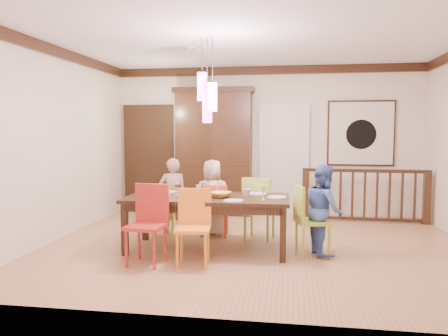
# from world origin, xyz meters

# --- Properties ---
(floor) EXTENTS (6.00, 6.00, 0.00)m
(floor) POSITION_xyz_m (0.00, 0.00, 0.00)
(floor) COLOR #A67850
(floor) RESTS_ON ground
(ceiling) EXTENTS (6.00, 6.00, 0.00)m
(ceiling) POSITION_xyz_m (0.00, 0.00, 2.90)
(ceiling) COLOR white
(ceiling) RESTS_ON wall_back
(wall_back) EXTENTS (6.00, 0.00, 6.00)m
(wall_back) POSITION_xyz_m (0.00, 2.50, 1.45)
(wall_back) COLOR beige
(wall_back) RESTS_ON floor
(wall_left) EXTENTS (0.00, 5.00, 5.00)m
(wall_left) POSITION_xyz_m (-3.00, 0.00, 1.45)
(wall_left) COLOR beige
(wall_left) RESTS_ON floor
(crown_molding) EXTENTS (6.00, 5.00, 0.16)m
(crown_molding) POSITION_xyz_m (0.00, 0.00, 2.82)
(crown_molding) COLOR black
(crown_molding) RESTS_ON wall_back
(panel_door) EXTENTS (1.04, 0.07, 2.24)m
(panel_door) POSITION_xyz_m (-2.40, 2.45, 1.05)
(panel_door) COLOR black
(panel_door) RESTS_ON wall_back
(white_doorway) EXTENTS (0.97, 0.05, 2.22)m
(white_doorway) POSITION_xyz_m (0.35, 2.46, 1.05)
(white_doorway) COLOR silver
(white_doorway) RESTS_ON wall_back
(painting) EXTENTS (1.25, 0.06, 1.25)m
(painting) POSITION_xyz_m (1.80, 2.46, 1.60)
(painting) COLOR black
(painting) RESTS_ON wall_back
(pendant_cluster) EXTENTS (0.27, 0.21, 1.14)m
(pendant_cluster) POSITION_xyz_m (-0.64, -0.32, 2.11)
(pendant_cluster) COLOR #FF4CC1
(pendant_cluster) RESTS_ON ceiling
(dining_table) EXTENTS (2.25, 1.04, 0.75)m
(dining_table) POSITION_xyz_m (-0.64, -0.32, 0.67)
(dining_table) COLOR black
(dining_table) RESTS_ON floor
(chair_far_left) EXTENTS (0.45, 0.45, 0.82)m
(chair_far_left) POSITION_xyz_m (-1.42, 0.44, 0.47)
(chair_far_left) COLOR #9DC223
(chair_far_left) RESTS_ON floor
(chair_far_mid) EXTENTS (0.39, 0.39, 0.83)m
(chair_far_mid) POSITION_xyz_m (-0.65, 0.45, 0.47)
(chair_far_mid) COLOR red
(chair_far_mid) RESTS_ON floor
(chair_far_right) EXTENTS (0.51, 0.51, 0.96)m
(chair_far_right) POSITION_xyz_m (0.02, 0.39, 0.55)
(chair_far_right) COLOR #90B63A
(chair_far_right) RESTS_ON floor
(chair_near_left) EXTENTS (0.48, 0.48, 0.98)m
(chair_near_left) POSITION_xyz_m (-1.27, -1.08, 0.56)
(chair_near_left) COLOR #A82621
(chair_near_left) RESTS_ON floor
(chair_near_mid) EXTENTS (0.46, 0.46, 0.93)m
(chair_near_mid) POSITION_xyz_m (-0.69, -1.01, 0.53)
(chair_near_mid) COLOR orange
(chair_near_mid) RESTS_ON floor
(chair_end_right) EXTENTS (0.52, 0.52, 0.93)m
(chair_end_right) POSITION_xyz_m (0.78, -0.35, 0.53)
(chair_end_right) COLOR #9DB934
(chair_end_right) RESTS_ON floor
(china_hutch) EXTENTS (1.58, 0.46, 2.49)m
(china_hutch) POSITION_xyz_m (-1.02, 2.30, 1.25)
(china_hutch) COLOR black
(china_hutch) RESTS_ON floor
(balustrade) EXTENTS (2.23, 0.16, 0.96)m
(balustrade) POSITION_xyz_m (1.82, 1.95, 0.50)
(balustrade) COLOR black
(balustrade) RESTS_ON floor
(person_far_left) EXTENTS (0.50, 0.38, 1.22)m
(person_far_left) POSITION_xyz_m (-1.37, 0.54, 0.61)
(person_far_left) COLOR #D19FA1
(person_far_left) RESTS_ON floor
(person_far_mid) EXTENTS (0.62, 0.43, 1.20)m
(person_far_mid) POSITION_xyz_m (-0.73, 0.53, 0.60)
(person_far_mid) COLOR beige
(person_far_mid) RESTS_ON floor
(person_end_right) EXTENTS (0.60, 0.69, 1.21)m
(person_end_right) POSITION_xyz_m (0.93, -0.28, 0.61)
(person_end_right) COLOR #4368BC
(person_end_right) RESTS_ON floor
(serving_bowl) EXTENTS (0.36, 0.36, 0.07)m
(serving_bowl) POSITION_xyz_m (-0.46, -0.36, 0.79)
(serving_bowl) COLOR gold
(serving_bowl) RESTS_ON dining_table
(small_bowl) EXTENTS (0.25, 0.25, 0.06)m
(small_bowl) POSITION_xyz_m (-0.94, -0.33, 0.78)
(small_bowl) COLOR white
(small_bowl) RESTS_ON dining_table
(cup_left) EXTENTS (0.14, 0.14, 0.10)m
(cup_left) POSITION_xyz_m (-1.19, -0.49, 0.80)
(cup_left) COLOR silver
(cup_left) RESTS_ON dining_table
(cup_right) EXTENTS (0.14, 0.14, 0.10)m
(cup_right) POSITION_xyz_m (-0.11, -0.22, 0.80)
(cup_right) COLOR silver
(cup_right) RESTS_ON dining_table
(plate_far_left) EXTENTS (0.26, 0.26, 0.01)m
(plate_far_left) POSITION_xyz_m (-1.31, -0.03, 0.76)
(plate_far_left) COLOR white
(plate_far_left) RESTS_ON dining_table
(plate_far_mid) EXTENTS (0.26, 0.26, 0.01)m
(plate_far_mid) POSITION_xyz_m (-0.63, -0.07, 0.76)
(plate_far_mid) COLOR white
(plate_far_mid) RESTS_ON dining_table
(plate_far_right) EXTENTS (0.26, 0.26, 0.01)m
(plate_far_right) POSITION_xyz_m (0.02, -0.00, 0.76)
(plate_far_right) COLOR white
(plate_far_right) RESTS_ON dining_table
(plate_near_left) EXTENTS (0.26, 0.26, 0.01)m
(plate_near_left) POSITION_xyz_m (-1.36, -0.65, 0.76)
(plate_near_left) COLOR white
(plate_near_left) RESTS_ON dining_table
(plate_near_mid) EXTENTS (0.26, 0.26, 0.01)m
(plate_near_mid) POSITION_xyz_m (-0.24, -0.67, 0.76)
(plate_near_mid) COLOR white
(plate_near_mid) RESTS_ON dining_table
(plate_end_right) EXTENTS (0.26, 0.26, 0.01)m
(plate_end_right) POSITION_xyz_m (0.31, -0.29, 0.76)
(plate_end_right) COLOR white
(plate_end_right) RESTS_ON dining_table
(wine_glass_a) EXTENTS (0.08, 0.08, 0.19)m
(wine_glass_a) POSITION_xyz_m (-1.10, -0.21, 0.84)
(wine_glass_a) COLOR #590C19
(wine_glass_a) RESTS_ON dining_table
(wine_glass_b) EXTENTS (0.08, 0.08, 0.19)m
(wine_glass_b) POSITION_xyz_m (-0.53, -0.17, 0.84)
(wine_glass_b) COLOR silver
(wine_glass_b) RESTS_ON dining_table
(wine_glass_c) EXTENTS (0.08, 0.08, 0.19)m
(wine_glass_c) POSITION_xyz_m (-0.71, -0.58, 0.84)
(wine_glass_c) COLOR #590C19
(wine_glass_c) RESTS_ON dining_table
(wine_glass_d) EXTENTS (0.08, 0.08, 0.19)m
(wine_glass_d) POSITION_xyz_m (0.14, -0.52, 0.84)
(wine_glass_d) COLOR silver
(wine_glass_d) RESTS_ON dining_table
(napkin) EXTENTS (0.18, 0.14, 0.01)m
(napkin) POSITION_xyz_m (-0.71, -0.67, 0.76)
(napkin) COLOR #D83359
(napkin) RESTS_ON dining_table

